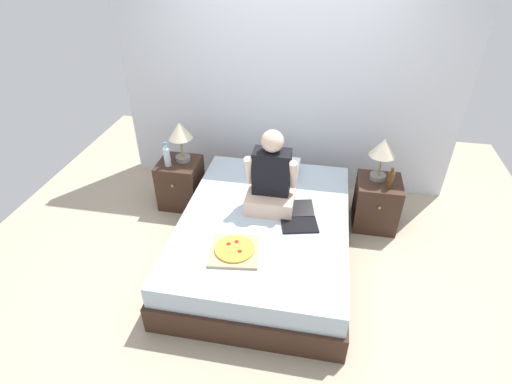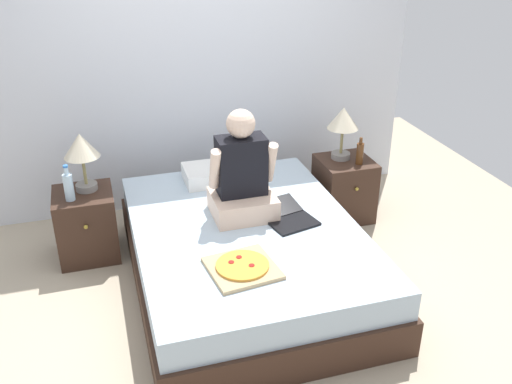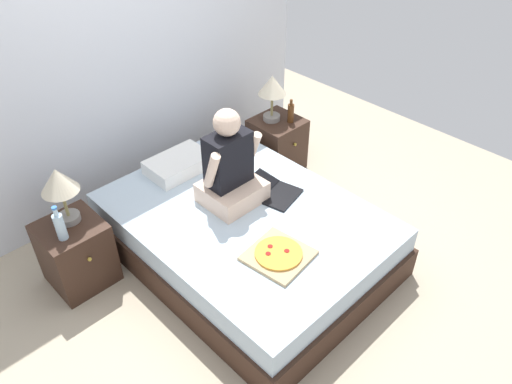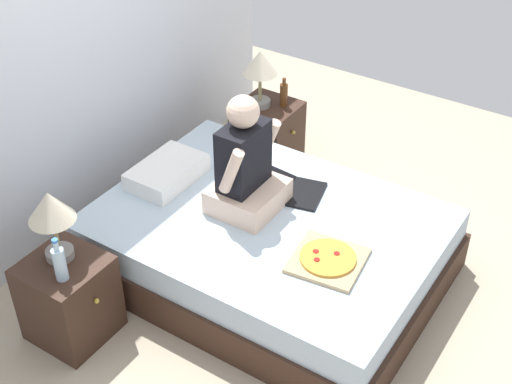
% 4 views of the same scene
% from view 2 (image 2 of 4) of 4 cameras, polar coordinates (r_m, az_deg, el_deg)
% --- Properties ---
extents(ground_plane, '(5.79, 5.79, 0.00)m').
position_cam_2_polar(ground_plane, '(4.22, -0.97, -8.79)').
color(ground_plane, tan).
extents(wall_back, '(3.79, 0.12, 2.50)m').
position_cam_2_polar(wall_back, '(4.97, -5.70, 12.60)').
color(wall_back, silver).
rests_on(wall_back, ground).
extents(bed, '(1.57, 2.13, 0.46)m').
position_cam_2_polar(bed, '(4.09, -1.00, -6.23)').
color(bed, '#382319').
rests_on(bed, ground).
extents(nightstand_left, '(0.44, 0.47, 0.54)m').
position_cam_2_polar(nightstand_left, '(4.56, -16.58, -3.12)').
color(nightstand_left, '#382319').
rests_on(nightstand_left, ground).
extents(lamp_on_left_nightstand, '(0.26, 0.26, 0.45)m').
position_cam_2_polar(lamp_on_left_nightstand, '(4.35, -17.08, 4.08)').
color(lamp_on_left_nightstand, gray).
rests_on(lamp_on_left_nightstand, nightstand_left).
extents(water_bottle, '(0.07, 0.07, 0.28)m').
position_cam_2_polar(water_bottle, '(4.31, -18.24, 0.55)').
color(water_bottle, silver).
rests_on(water_bottle, nightstand_left).
extents(nightstand_right, '(0.44, 0.47, 0.54)m').
position_cam_2_polar(nightstand_right, '(4.98, 8.78, 0.34)').
color(nightstand_right, '#382319').
rests_on(nightstand_right, ground).
extents(lamp_on_right_nightstand, '(0.26, 0.26, 0.45)m').
position_cam_2_polar(lamp_on_right_nightstand, '(4.77, 8.69, 6.96)').
color(lamp_on_right_nightstand, gray).
rests_on(lamp_on_right_nightstand, nightstand_right).
extents(beer_bottle, '(0.06, 0.06, 0.23)m').
position_cam_2_polar(beer_bottle, '(4.77, 10.35, 3.85)').
color(beer_bottle, '#512D14').
rests_on(beer_bottle, nightstand_right).
extents(pillow, '(0.52, 0.34, 0.12)m').
position_cam_2_polar(pillow, '(4.62, -3.97, 1.88)').
color(pillow, white).
rests_on(pillow, bed).
extents(person_seated, '(0.47, 0.40, 0.78)m').
position_cam_2_polar(person_seated, '(4.01, -1.42, 1.48)').
color(person_seated, beige).
rests_on(person_seated, bed).
extents(laptop, '(0.40, 0.48, 0.07)m').
position_cam_2_polar(laptop, '(4.04, 3.27, -2.57)').
color(laptop, black).
rests_on(laptop, bed).
extents(pizza_box, '(0.45, 0.45, 0.05)m').
position_cam_2_polar(pizza_box, '(3.51, -1.37, -7.54)').
color(pizza_box, tan).
rests_on(pizza_box, bed).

